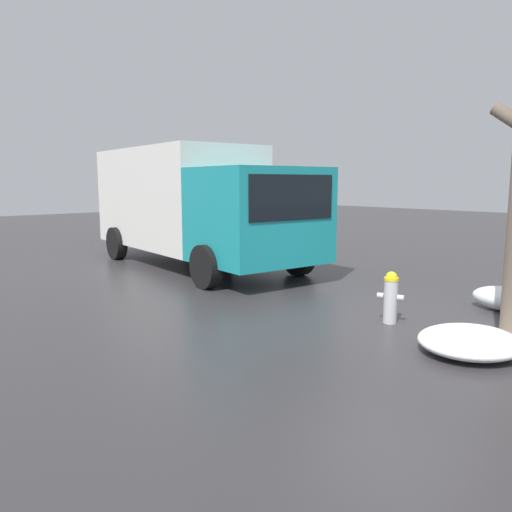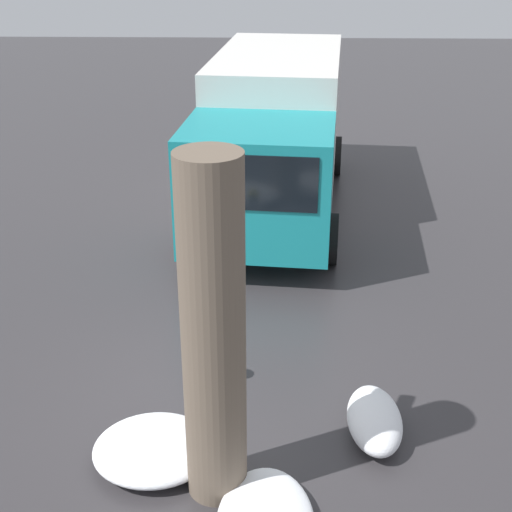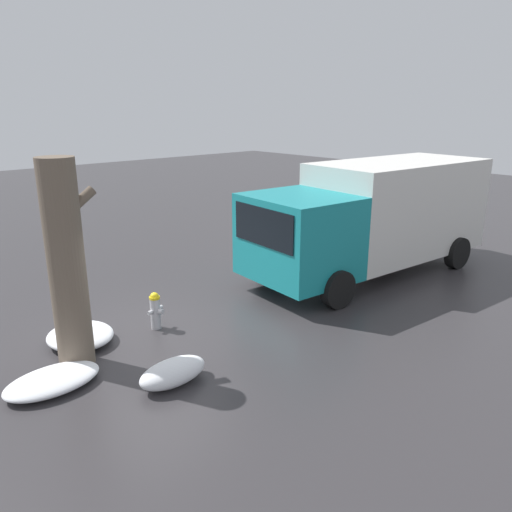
% 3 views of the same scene
% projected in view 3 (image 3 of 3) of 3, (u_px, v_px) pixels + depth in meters
% --- Properties ---
extents(ground_plane, '(60.00, 60.00, 0.00)m').
position_uv_depth(ground_plane, '(156.00, 328.00, 10.46)').
color(ground_plane, '#333033').
extents(fire_hydrant, '(0.42, 0.32, 0.80)m').
position_uv_depth(fire_hydrant, '(155.00, 310.00, 10.34)').
color(fire_hydrant, '#B7B7BC').
rests_on(fire_hydrant, ground_plane).
extents(tree_trunk, '(0.96, 0.63, 3.70)m').
position_uv_depth(tree_trunk, '(67.00, 265.00, 8.52)').
color(tree_trunk, '#6B5B4C').
rests_on(tree_trunk, ground_plane).
extents(delivery_truck, '(7.56, 3.28, 3.02)m').
position_uv_depth(delivery_truck, '(375.00, 214.00, 13.54)').
color(delivery_truck, teal).
rests_on(delivery_truck, ground_plane).
extents(pedestrian, '(0.40, 0.40, 1.82)m').
position_uv_depth(pedestrian, '(346.00, 246.00, 12.87)').
color(pedestrian, '#23232D').
rests_on(pedestrian, ground_plane).
extents(snow_pile_by_hydrant, '(1.57, 0.98, 0.25)m').
position_uv_depth(snow_pile_by_hydrant, '(53.00, 381.00, 8.24)').
color(snow_pile_by_hydrant, white).
rests_on(snow_pile_by_hydrant, ground_plane).
extents(snow_pile_curbside, '(1.23, 0.63, 0.42)m').
position_uv_depth(snow_pile_curbside, '(173.00, 372.00, 8.33)').
color(snow_pile_curbside, white).
rests_on(snow_pile_curbside, ground_plane).
extents(snow_pile_by_tree, '(1.24, 1.36, 0.31)m').
position_uv_depth(snow_pile_by_tree, '(80.00, 336.00, 9.78)').
color(snow_pile_by_tree, white).
rests_on(snow_pile_by_tree, ground_plane).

